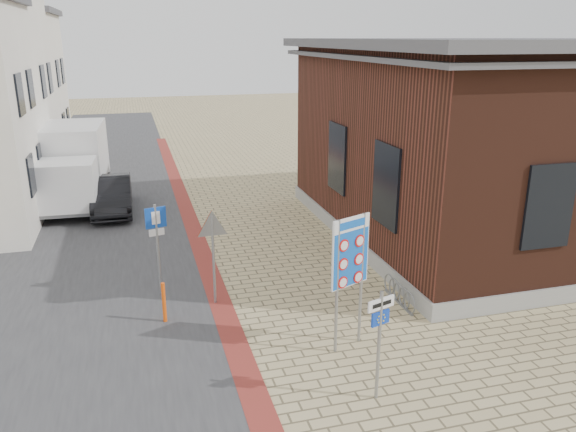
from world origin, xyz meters
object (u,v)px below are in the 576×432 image
bollard (164,303)px  box_truck (72,165)px  border_sign (350,254)px  essen_sign (380,329)px  parking_sign (157,234)px  sedan (112,195)px

bollard → box_truck: bearing=104.2°
border_sign → bollard: (-4.00, 2.30, -1.75)m
box_truck → essen_sign: bearing=-64.0°
essen_sign → border_sign: bearing=67.8°
parking_sign → bollard: (0.00, -1.70, -1.25)m
essen_sign → parking_sign: size_ratio=0.89×
box_truck → parking_sign: (2.99, -10.09, 0.09)m
box_truck → essen_sign: (6.82, -16.09, -0.16)m
box_truck → parking_sign: box_truck is taller
box_truck → bollard: 12.21m
essen_sign → sedan: bearing=92.6°
border_sign → bollard: border_sign is taller
border_sign → parking_sign: border_sign is taller
sedan → bollard: sedan is taller
sedan → parking_sign: size_ratio=1.68×
bollard → parking_sign: bearing=90.0°
box_truck → border_sign: size_ratio=2.02×
border_sign → essen_sign: (-0.17, -2.00, -0.76)m
sedan → essen_sign: bearing=-69.8°
box_truck → bollard: size_ratio=5.95×
sedan → border_sign: bearing=-66.2°
sedan → essen_sign: essen_sign is taller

